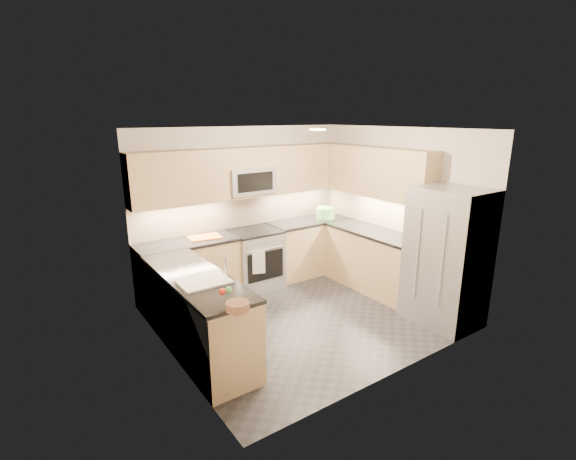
{
  "coord_description": "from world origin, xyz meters",
  "views": [
    {
      "loc": [
        -3.12,
        -4.15,
        2.66
      ],
      "look_at": [
        0.0,
        0.35,
        1.15
      ],
      "focal_mm": 26.0,
      "sensor_mm": 36.0,
      "label": 1
    }
  ],
  "objects_px": {
    "microwave": "(249,180)",
    "cutting_board": "(205,237)",
    "refrigerator": "(447,257)",
    "utensil_bowl": "(326,213)",
    "fruit_basket": "(238,306)",
    "gas_range": "(255,259)"
  },
  "relations": [
    {
      "from": "fruit_basket",
      "to": "refrigerator",
      "type": "bearing_deg",
      "value": -2.33
    },
    {
      "from": "microwave",
      "to": "cutting_board",
      "type": "height_order",
      "value": "microwave"
    },
    {
      "from": "gas_range",
      "to": "microwave",
      "type": "relative_size",
      "value": 1.2
    },
    {
      "from": "refrigerator",
      "to": "fruit_basket",
      "type": "xyz_separation_m",
      "value": [
        -2.97,
        0.12,
        0.08
      ]
    },
    {
      "from": "cutting_board",
      "to": "fruit_basket",
      "type": "bearing_deg",
      "value": -106.93
    },
    {
      "from": "gas_range",
      "to": "cutting_board",
      "type": "distance_m",
      "value": 0.94
    },
    {
      "from": "gas_range",
      "to": "fruit_basket",
      "type": "xyz_separation_m",
      "value": [
        -1.52,
        -2.3,
        0.52
      ]
    },
    {
      "from": "cutting_board",
      "to": "refrigerator",
      "type": "bearing_deg",
      "value": -47.83
    },
    {
      "from": "microwave",
      "to": "utensil_bowl",
      "type": "relative_size",
      "value": 2.37
    },
    {
      "from": "refrigerator",
      "to": "fruit_basket",
      "type": "height_order",
      "value": "refrigerator"
    },
    {
      "from": "microwave",
      "to": "refrigerator",
      "type": "xyz_separation_m",
      "value": [
        1.45,
        -2.55,
        -0.8
      ]
    },
    {
      "from": "microwave",
      "to": "fruit_basket",
      "type": "height_order",
      "value": "microwave"
    },
    {
      "from": "refrigerator",
      "to": "utensil_bowl",
      "type": "bearing_deg",
      "value": 90.93
    },
    {
      "from": "utensil_bowl",
      "to": "fruit_basket",
      "type": "bearing_deg",
      "value": -142.14
    },
    {
      "from": "refrigerator",
      "to": "cutting_board",
      "type": "relative_size",
      "value": 3.97
    },
    {
      "from": "gas_range",
      "to": "utensil_bowl",
      "type": "height_order",
      "value": "utensil_bowl"
    },
    {
      "from": "gas_range",
      "to": "refrigerator",
      "type": "relative_size",
      "value": 0.51
    },
    {
      "from": "utensil_bowl",
      "to": "refrigerator",
      "type": "bearing_deg",
      "value": -89.07
    },
    {
      "from": "utensil_bowl",
      "to": "cutting_board",
      "type": "bearing_deg",
      "value": 177.79
    },
    {
      "from": "microwave",
      "to": "fruit_basket",
      "type": "relative_size",
      "value": 3.5
    },
    {
      "from": "utensil_bowl",
      "to": "microwave",
      "type": "bearing_deg",
      "value": 173.78
    },
    {
      "from": "microwave",
      "to": "fruit_basket",
      "type": "xyz_separation_m",
      "value": [
        -1.52,
        -2.43,
        -0.72
      ]
    }
  ]
}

